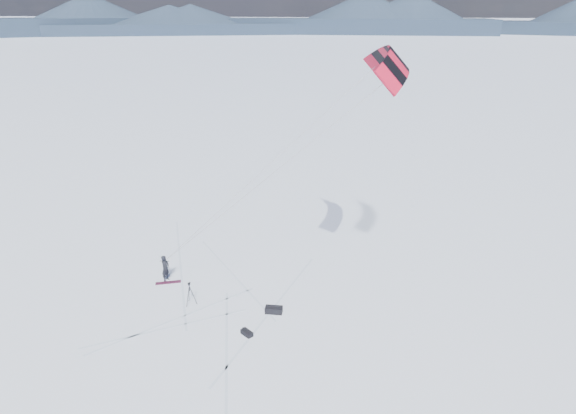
% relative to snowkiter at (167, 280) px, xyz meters
% --- Properties ---
extents(ground, '(1800.00, 1800.00, 0.00)m').
position_rel_snowkiter_xyz_m(ground, '(2.84, -1.79, 0.00)').
color(ground, white).
extents(horizon_hills, '(704.47, 706.88, 10.99)m').
position_rel_snowkiter_xyz_m(horizon_hills, '(2.84, -1.79, 4.93)').
color(horizon_hills, black).
rests_on(horizon_hills, ground).
extents(snow_tracks, '(14.76, 10.25, 0.01)m').
position_rel_snowkiter_xyz_m(snow_tracks, '(2.20, -2.15, 0.00)').
color(snow_tracks, silver).
rests_on(snow_tracks, ground).
extents(snowkiter, '(0.44, 0.62, 1.61)m').
position_rel_snowkiter_xyz_m(snowkiter, '(0.00, 0.00, 0.00)').
color(snowkiter, black).
rests_on(snowkiter, ground).
extents(snowboard, '(1.44, 0.83, 0.04)m').
position_rel_snowkiter_xyz_m(snowboard, '(0.22, -0.25, 0.02)').
color(snowboard, maroon).
rests_on(snowboard, ground).
extents(tripod, '(0.58, 0.61, 1.33)m').
position_rel_snowkiter_xyz_m(tripod, '(2.37, -1.99, 0.85)').
color(tripod, black).
rests_on(tripod, ground).
extents(gear_bag_a, '(0.94, 0.51, 0.41)m').
position_rel_snowkiter_xyz_m(gear_bag_a, '(6.97, -1.81, 0.18)').
color(gear_bag_a, black).
rests_on(gear_bag_a, ground).
extents(gear_bag_b, '(0.71, 0.61, 0.29)m').
position_rel_snowkiter_xyz_m(gear_bag_b, '(6.12, -3.92, 0.13)').
color(gear_bag_b, black).
rests_on(gear_bag_b, ground).
extents(power_kite, '(13.11, 5.95, 11.97)m').
position_rel_snowkiter_xyz_m(power_kite, '(11.87, 1.78, 12.32)').
color(power_kite, '#B5132D').
rests_on(power_kite, ground).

